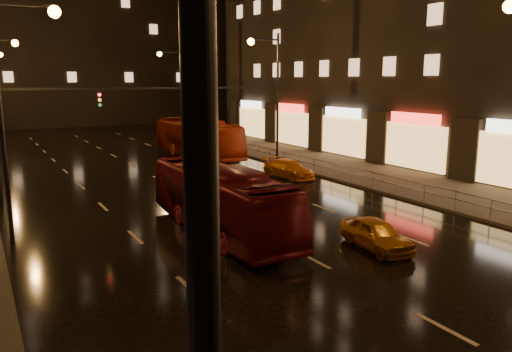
{
  "coord_description": "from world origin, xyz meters",
  "views": [
    {
      "loc": [
        -10.57,
        -10.27,
        6.6
      ],
      "look_at": [
        -0.1,
        8.2,
        2.5
      ],
      "focal_mm": 35.0,
      "sensor_mm": 36.0,
      "label": 1
    }
  ],
  "objects_px": {
    "bus_red": "(220,200)",
    "taxi_far": "(289,169)",
    "taxi_near": "(376,234)",
    "bus_curb": "(198,138)"
  },
  "relations": [
    {
      "from": "bus_red",
      "to": "taxi_far",
      "type": "relative_size",
      "value": 2.51
    },
    {
      "from": "taxi_near",
      "to": "taxi_far",
      "type": "distance_m",
      "value": 14.98
    },
    {
      "from": "taxi_near",
      "to": "taxi_far",
      "type": "xyz_separation_m",
      "value": [
        5.1,
        14.08,
        0.0
      ]
    },
    {
      "from": "bus_red",
      "to": "bus_curb",
      "type": "relative_size",
      "value": 0.89
    },
    {
      "from": "taxi_far",
      "to": "bus_curb",
      "type": "bearing_deg",
      "value": 91.12
    },
    {
      "from": "taxi_near",
      "to": "taxi_far",
      "type": "bearing_deg",
      "value": 76.6
    },
    {
      "from": "taxi_near",
      "to": "taxi_far",
      "type": "height_order",
      "value": "taxi_far"
    },
    {
      "from": "taxi_near",
      "to": "taxi_far",
      "type": "relative_size",
      "value": 0.85
    },
    {
      "from": "bus_curb",
      "to": "taxi_far",
      "type": "distance_m",
      "value": 11.77
    },
    {
      "from": "taxi_far",
      "to": "taxi_near",
      "type": "bearing_deg",
      "value": -117.74
    }
  ]
}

